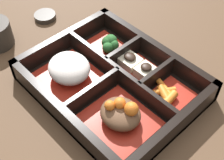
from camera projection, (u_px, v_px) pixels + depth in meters
name	position (u px, v px, depth m)	size (l,w,h in m)	color
ground_plane	(112.00, 89.00, 0.60)	(3.00, 3.00, 0.00)	#4C3523
bento_base	(112.00, 87.00, 0.59)	(0.31, 0.25, 0.01)	black
bento_rim	(114.00, 79.00, 0.58)	(0.31, 0.25, 0.05)	black
bowl_stew	(121.00, 115.00, 0.52)	(0.12, 0.10, 0.05)	maroon
bowl_rice	(69.00, 70.00, 0.58)	(0.12, 0.10, 0.05)	maroon
bowl_carrots	(169.00, 95.00, 0.56)	(0.07, 0.07, 0.02)	maroon
bowl_tofu	(137.00, 67.00, 0.61)	(0.08, 0.07, 0.03)	maroon
bowl_greens	(108.00, 45.00, 0.65)	(0.08, 0.07, 0.03)	maroon
sauce_dish	(45.00, 16.00, 0.74)	(0.05, 0.05, 0.01)	#2D2823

